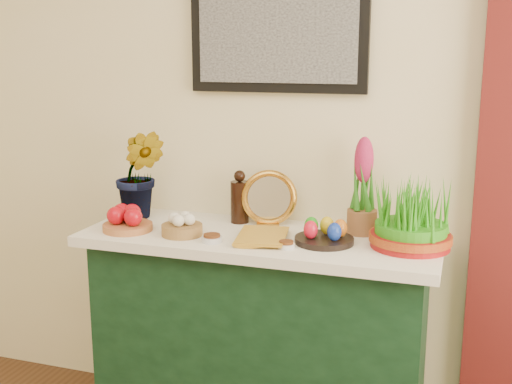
# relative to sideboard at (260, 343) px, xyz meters

# --- Properties ---
(sideboard) EXTENTS (1.30, 0.45, 0.85)m
(sideboard) POSITION_rel_sideboard_xyz_m (0.00, 0.00, 0.00)
(sideboard) COLOR #153B20
(sideboard) RESTS_ON ground
(tablecloth) EXTENTS (1.40, 0.55, 0.04)m
(tablecloth) POSITION_rel_sideboard_xyz_m (0.00, 0.00, 0.45)
(tablecloth) COLOR white
(tablecloth) RESTS_ON sideboard
(hyacinth_green) EXTENTS (0.30, 0.27, 0.51)m
(hyacinth_green) POSITION_rel_sideboard_xyz_m (-0.57, 0.08, 0.72)
(hyacinth_green) COLOR #2D7C1C
(hyacinth_green) RESTS_ON tablecloth
(apple_bowl) EXTENTS (0.26, 0.26, 0.10)m
(apple_bowl) POSITION_rel_sideboard_xyz_m (-0.52, -0.12, 0.51)
(apple_bowl) COLOR #AF6739
(apple_bowl) RESTS_ON tablecloth
(garlic_basket) EXTENTS (0.21, 0.21, 0.09)m
(garlic_basket) POSITION_rel_sideboard_xyz_m (-0.28, -0.11, 0.50)
(garlic_basket) COLOR olive
(garlic_basket) RESTS_ON tablecloth
(vinegar_cruet) EXTENTS (0.08, 0.08, 0.22)m
(vinegar_cruet) POSITION_rel_sideboard_xyz_m (-0.14, 0.14, 0.56)
(vinegar_cruet) COLOR black
(vinegar_cruet) RESTS_ON tablecloth
(mirror) EXTENTS (0.24, 0.11, 0.23)m
(mirror) POSITION_rel_sideboard_xyz_m (-0.01, 0.14, 0.58)
(mirror) COLOR gold
(mirror) RESTS_ON tablecloth
(book) EXTENTS (0.21, 0.27, 0.03)m
(book) POSITION_rel_sideboard_xyz_m (-0.06, -0.10, 0.48)
(book) COLOR gold
(book) RESTS_ON tablecloth
(spice_dish_left) EXTENTS (0.08, 0.08, 0.03)m
(spice_dish_left) POSITION_rel_sideboard_xyz_m (-0.14, -0.16, 0.48)
(spice_dish_left) COLOR silver
(spice_dish_left) RESTS_ON tablecloth
(spice_dish_right) EXTENTS (0.07, 0.07, 0.03)m
(spice_dish_right) POSITION_rel_sideboard_xyz_m (0.15, -0.15, 0.48)
(spice_dish_right) COLOR silver
(spice_dish_right) RESTS_ON tablecloth
(egg_plate) EXTENTS (0.29, 0.29, 0.09)m
(egg_plate) POSITION_rel_sideboard_xyz_m (0.27, -0.04, 0.50)
(egg_plate) COLOR black
(egg_plate) RESTS_ON tablecloth
(hyacinth_pink) EXTENTS (0.12, 0.12, 0.39)m
(hyacinth_pink) POSITION_rel_sideboard_xyz_m (0.38, 0.13, 0.64)
(hyacinth_pink) COLOR #986139
(hyacinth_pink) RESTS_ON tablecloth
(wheatgrass_sabzeh) EXTENTS (0.30, 0.30, 0.25)m
(wheatgrass_sabzeh) POSITION_rel_sideboard_xyz_m (0.58, 0.01, 0.57)
(wheatgrass_sabzeh) COLOR maroon
(wheatgrass_sabzeh) RESTS_ON tablecloth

